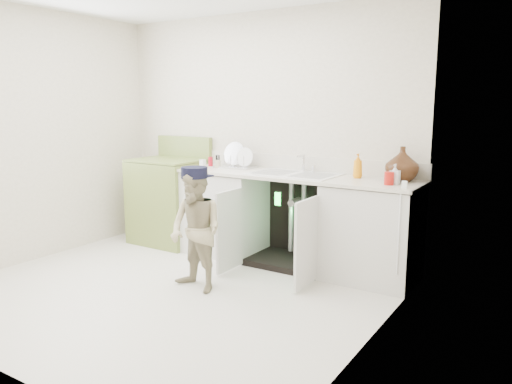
% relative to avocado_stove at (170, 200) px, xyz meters
% --- Properties ---
extents(ground, '(3.50, 3.50, 0.00)m').
position_rel_avocado_stove_xyz_m(ground, '(1.03, -1.18, -0.49)').
color(ground, beige).
rests_on(ground, ground).
extents(room_shell, '(6.00, 5.50, 1.26)m').
position_rel_avocado_stove_xyz_m(room_shell, '(1.03, -1.18, 0.76)').
color(room_shell, beige).
rests_on(room_shell, ground).
extents(counter_run, '(2.44, 1.02, 1.20)m').
position_rel_avocado_stove_xyz_m(counter_run, '(1.60, 0.03, -0.02)').
color(counter_run, silver).
rests_on(counter_run, ground).
extents(avocado_stove, '(0.77, 0.65, 1.19)m').
position_rel_avocado_stove_xyz_m(avocado_stove, '(0.00, 0.00, 0.00)').
color(avocado_stove, olive).
rests_on(avocado_stove, ground).
extents(repair_worker, '(0.71, 0.94, 1.05)m').
position_rel_avocado_stove_xyz_m(repair_worker, '(1.21, -1.02, 0.04)').
color(repair_worker, tan).
rests_on(repair_worker, ground).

